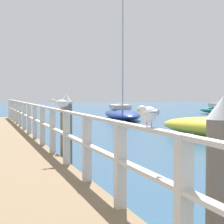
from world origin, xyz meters
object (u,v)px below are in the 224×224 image
(dock_piling_near, at_px, (222,201))
(seagull_background, at_px, (61,103))
(boat_5, at_px, (122,113))
(dock_piling_far, at_px, (66,132))
(seagull_foreground, at_px, (148,113))

(dock_piling_near, height_order, seagull_background, dock_piling_near)
(dock_piling_near, height_order, boat_5, boat_5)
(seagull_background, bearing_deg, boat_5, -27.89)
(dock_piling_near, relative_size, boat_5, 0.19)
(dock_piling_near, distance_m, boat_5, 25.42)
(dock_piling_far, height_order, seagull_background, dock_piling_far)
(seagull_background, height_order, boat_5, boat_5)
(dock_piling_far, height_order, seagull_foreground, dock_piling_far)
(dock_piling_far, distance_m, boat_5, 19.26)
(boat_5, bearing_deg, seagull_background, 78.18)
(seagull_foreground, relative_size, seagull_background, 0.78)
(dock_piling_far, bearing_deg, boat_5, 66.97)
(dock_piling_far, xyz_separation_m, seagull_foreground, (-0.39, -5.87, 0.71))
(seagull_foreground, bearing_deg, boat_5, -64.59)
(dock_piling_far, distance_m, seagull_foreground, 5.93)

